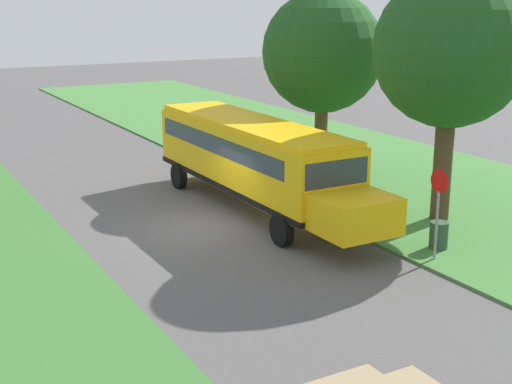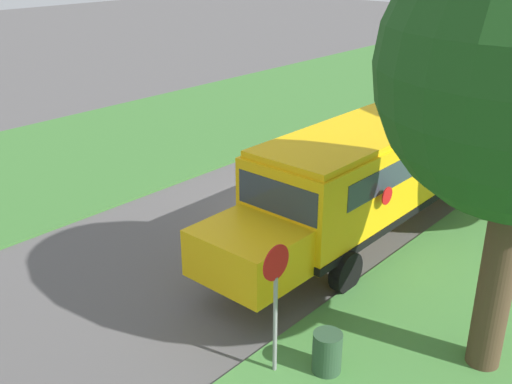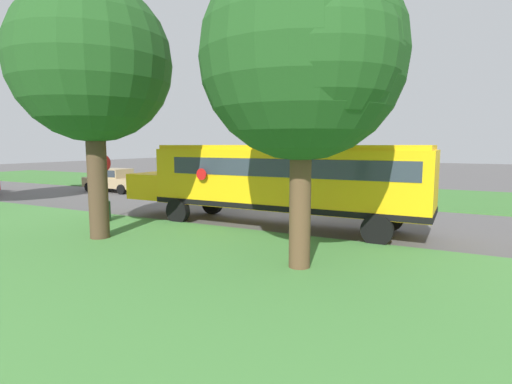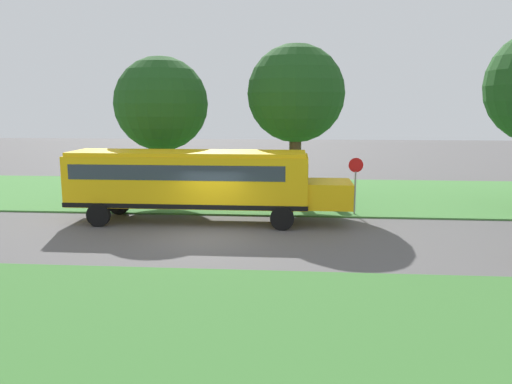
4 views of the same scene
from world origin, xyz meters
name	(u,v)px [view 4 (image 4 of 4)]	position (x,y,z in m)	size (l,w,h in m)	color
ground_plane	(207,238)	(0.00, 0.00, 0.00)	(120.00, 120.00, 0.00)	#565454
grass_verge	(237,193)	(-10.00, 0.00, 0.04)	(12.00, 80.00, 0.08)	#47843D
grass_far_side	(133,343)	(9.00, 0.00, 0.04)	(10.00, 80.00, 0.07)	#3D7533
school_bus	(195,179)	(-2.71, -1.00, 1.92)	(2.84, 12.42, 3.16)	yellow
oak_tree_beside_bus	(159,105)	(-7.54, -3.87, 5.20)	(4.95, 4.95, 7.72)	brown
oak_tree_roadside_mid	(297,93)	(-7.59, 3.43, 5.80)	(5.05, 5.05, 8.30)	#4C3826
stop_sign	(355,179)	(-4.60, 6.24, 1.74)	(0.08, 0.68, 2.74)	gray
trash_bin	(340,203)	(-5.35, 5.60, 0.45)	(0.56, 0.56, 0.90)	#2D4C33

